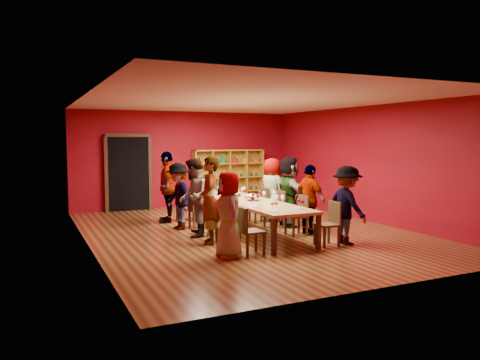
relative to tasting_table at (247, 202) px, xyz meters
name	(u,v)px	position (x,y,z in m)	size (l,w,h in m)	color
room_shell	(247,167)	(0.00, 0.00, 0.80)	(7.10, 9.10, 3.04)	#4D2A14
tasting_table	(247,202)	(0.00, 0.00, 0.00)	(1.10, 4.50, 0.75)	#AC7A47
doorway	(128,173)	(-1.80, 4.43, 0.42)	(1.40, 0.17, 2.30)	black
shelving_unit	(228,175)	(1.40, 4.32, 0.28)	(2.40, 0.40, 1.80)	#B38728
chair_person_left_0	(248,228)	(-0.91, -1.94, -0.20)	(0.42, 0.42, 0.89)	black
person_left_0	(229,214)	(-1.29, -1.94, 0.08)	(0.76, 0.42, 1.56)	tan
chair_person_left_1	(223,219)	(-0.91, -0.77, -0.20)	(0.42, 0.42, 0.89)	black
person_left_1	(209,200)	(-1.21, -0.77, 0.20)	(0.65, 0.48, 1.79)	#48484D
chair_person_left_2	(210,213)	(-0.91, 0.02, -0.20)	(0.42, 0.42, 0.89)	black
person_left_2	(194,198)	(-1.28, 0.02, 0.16)	(0.84, 0.46, 1.72)	#535358
chair_person_left_3	(195,207)	(-0.91, 0.97, -0.20)	(0.42, 0.42, 0.89)	black
person_left_3	(178,196)	(-1.33, 0.97, 0.09)	(1.02, 0.42, 1.58)	tan
chair_person_left_4	(182,202)	(-0.91, 2.00, -0.20)	(0.42, 0.42, 0.89)	black
person_left_4	(167,187)	(-1.30, 2.00, 0.21)	(1.07, 0.49, 1.82)	#47484C
chair_person_right_0	(330,221)	(0.91, -1.96, -0.20)	(0.42, 0.42, 0.89)	black
person_right_0	(347,205)	(1.32, -1.96, 0.10)	(1.03, 0.43, 1.60)	#141A37
chair_person_right_1	(299,213)	(0.91, -0.81, -0.20)	(0.42, 0.42, 0.89)	black
person_right_1	(310,200)	(1.18, -0.81, 0.08)	(0.92, 0.42, 1.57)	pink
chair_person_right_2	(277,207)	(0.91, 0.20, -0.20)	(0.42, 0.42, 0.89)	black
person_right_2	(289,192)	(1.25, 0.20, 0.16)	(1.59, 0.46, 1.72)	#15173C
chair_person_right_3	(261,203)	(0.91, 1.03, -0.20)	(0.42, 0.42, 0.89)	black
person_right_3	(272,190)	(1.22, 1.03, 0.12)	(0.80, 0.44, 1.65)	silver
wine_glass_0	(228,185)	(0.35, 1.93, 0.21)	(0.09, 0.09, 0.22)	white
wine_glass_1	(253,199)	(-0.35, -1.01, 0.20)	(0.08, 0.08, 0.20)	white
wine_glass_2	(302,203)	(0.33, -1.82, 0.19)	(0.08, 0.08, 0.19)	white
wine_glass_3	(206,188)	(-0.38, 1.61, 0.19)	(0.08, 0.08, 0.19)	white
wine_glass_4	(244,189)	(0.32, 0.83, 0.20)	(0.08, 0.08, 0.21)	white
wine_glass_5	(232,194)	(-0.34, 0.09, 0.18)	(0.07, 0.07, 0.18)	white
wine_glass_6	(273,204)	(-0.32, -1.81, 0.19)	(0.08, 0.08, 0.20)	white
wine_glass_7	(276,204)	(-0.26, -1.85, 0.21)	(0.09, 0.09, 0.21)	white
wine_glass_8	(253,196)	(-0.05, -0.42, 0.19)	(0.08, 0.08, 0.20)	white
wine_glass_9	(230,186)	(0.38, 1.79, 0.18)	(0.07, 0.07, 0.18)	white
wine_glass_10	(264,194)	(0.35, -0.18, 0.19)	(0.08, 0.08, 0.20)	white
wine_glass_11	(239,195)	(-0.26, -0.15, 0.18)	(0.07, 0.07, 0.18)	white
wine_glass_12	(277,197)	(0.31, -0.86, 0.19)	(0.08, 0.08, 0.19)	white
wine_glass_13	(242,189)	(0.33, 0.96, 0.18)	(0.07, 0.07, 0.18)	white
wine_glass_14	(219,189)	(-0.30, 0.94, 0.21)	(0.09, 0.09, 0.22)	white
wine_glass_15	(275,200)	(0.04, -1.25, 0.18)	(0.07, 0.07, 0.18)	white
wine_glass_16	(299,201)	(0.35, -1.68, 0.20)	(0.08, 0.08, 0.20)	white
wine_glass_17	(219,188)	(-0.17, 1.26, 0.21)	(0.09, 0.09, 0.22)	white
wine_glass_18	(206,186)	(-0.29, 1.89, 0.20)	(0.08, 0.08, 0.21)	white
wine_glass_19	(260,193)	(0.33, 0.00, 0.19)	(0.08, 0.08, 0.19)	white
wine_glass_20	(246,197)	(-0.37, -0.75, 0.21)	(0.09, 0.09, 0.22)	white
wine_glass_21	(220,190)	(-0.32, 0.80, 0.21)	(0.09, 0.09, 0.21)	white
wine_glass_22	(283,198)	(0.31, -1.10, 0.21)	(0.09, 0.09, 0.21)	white
wine_glass_23	(245,191)	(0.13, 0.37, 0.20)	(0.08, 0.08, 0.21)	white
spittoon_bowl	(253,197)	(0.07, -0.18, 0.13)	(0.33, 0.33, 0.18)	silver
carafe_a	(237,194)	(-0.16, 0.21, 0.17)	(0.11, 0.11, 0.26)	white
carafe_b	(274,197)	(0.32, -0.72, 0.17)	(0.13, 0.13, 0.27)	white
wine_bottle	(218,186)	(0.06, 1.89, 0.18)	(0.10, 0.10, 0.34)	#133416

